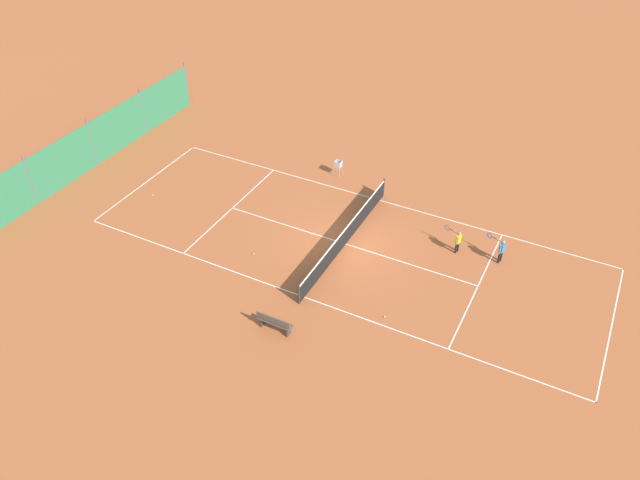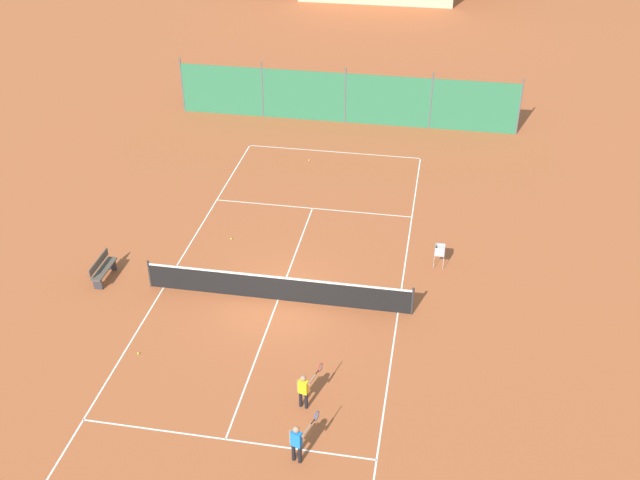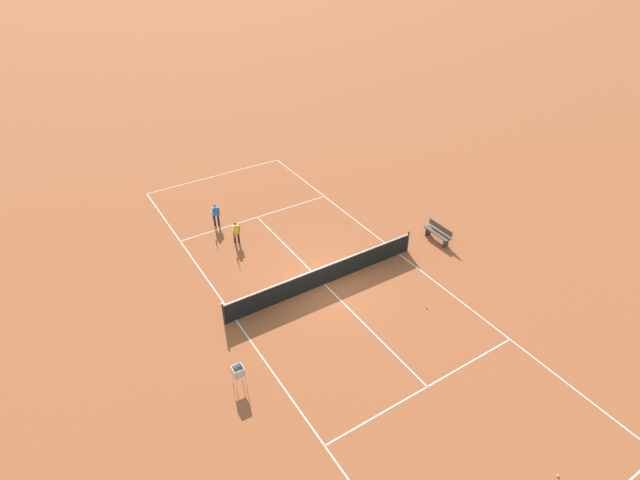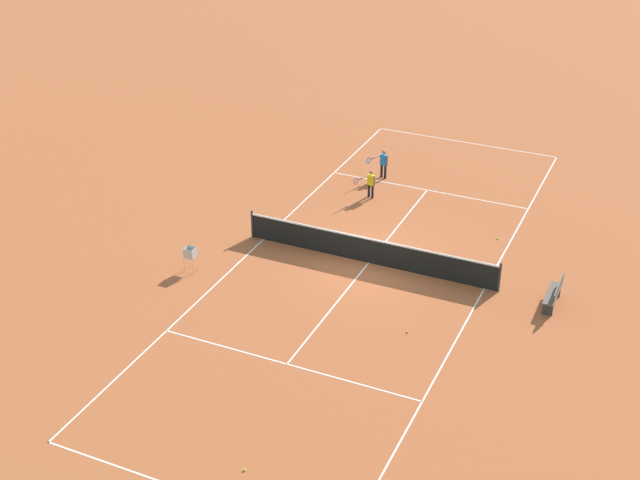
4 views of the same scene
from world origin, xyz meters
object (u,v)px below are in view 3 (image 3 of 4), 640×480
object	(u,v)px
tennis_ball_by_net_left	(347,222)
tennis_net	(324,275)
tennis_ball_alley_left	(558,476)
tennis_ball_far_corner	(427,308)
player_far_baseline	(215,213)
courtside_bench	(438,233)
ball_hopper	(238,372)
player_near_service	(236,231)

from	to	relation	value
tennis_ball_by_net_left	tennis_net	bearing A→B (deg)	43.99
tennis_ball_alley_left	tennis_ball_far_corner	size ratio (longest dim) A/B	1.00
player_far_baseline	courtside_bench	bearing A→B (deg)	140.81
tennis_ball_far_corner	ball_hopper	size ratio (longest dim) A/B	0.07
player_near_service	player_far_baseline	distance (m)	1.97
tennis_ball_far_corner	ball_hopper	bearing A→B (deg)	-3.36
tennis_net	tennis_ball_far_corner	xyz separation A→B (m)	(-2.64, 3.46, -0.47)
player_far_baseline	tennis_ball_by_net_left	distance (m)	6.59
player_far_baseline	courtside_bench	xyz separation A→B (m)	(-8.41, 6.86, -0.27)
player_far_baseline	tennis_ball_by_net_left	xyz separation A→B (m)	(-5.70, 3.23, -0.69)
player_far_baseline	tennis_ball_by_net_left	size ratio (longest dim) A/B	18.74
tennis_ball_alley_left	ball_hopper	size ratio (longest dim) A/B	0.07
player_far_baseline	ball_hopper	world-z (taller)	player_far_baseline
tennis_net	player_near_service	world-z (taller)	player_near_service
player_far_baseline	courtside_bench	distance (m)	10.86
tennis_ball_alley_left	courtside_bench	size ratio (longest dim) A/B	0.04
tennis_net	tennis_ball_by_net_left	distance (m)	5.07
player_near_service	ball_hopper	size ratio (longest dim) A/B	1.31
player_far_baseline	tennis_ball_alley_left	size ratio (longest dim) A/B	18.74
tennis_ball_by_net_left	ball_hopper	bearing A→B (deg)	36.07
tennis_ball_alley_left	courtside_bench	distance (m)	11.91
player_near_service	tennis_ball_alley_left	xyz separation A→B (m)	(-2.84, 15.52, -0.65)
tennis_ball_alley_left	courtside_bench	xyz separation A→B (m)	(-5.37, -10.62, 0.42)
ball_hopper	courtside_bench	bearing A→B (deg)	-166.11
tennis_ball_alley_left	tennis_ball_far_corner	bearing A→B (deg)	-102.88
tennis_ball_far_corner	courtside_bench	distance (m)	5.01
tennis_ball_by_net_left	tennis_ball_far_corner	world-z (taller)	same
tennis_ball_alley_left	ball_hopper	bearing A→B (deg)	-50.99
player_near_service	ball_hopper	bearing A→B (deg)	66.21
player_near_service	courtside_bench	xyz separation A→B (m)	(-8.21, 4.90, -0.23)
tennis_ball_alley_left	ball_hopper	distance (m)	9.98
tennis_net	tennis_ball_far_corner	bearing A→B (deg)	127.30
tennis_ball_by_net_left	tennis_ball_far_corner	xyz separation A→B (m)	(1.00, 6.97, 0.00)
ball_hopper	player_near_service	bearing A→B (deg)	-113.79
courtside_bench	player_far_baseline	bearing A→B (deg)	-39.19
ball_hopper	tennis_ball_alley_left	bearing A→B (deg)	129.01
player_near_service	tennis_ball_by_net_left	xyz separation A→B (m)	(-5.50, 1.28, -0.65)
tennis_ball_alley_left	ball_hopper	xyz separation A→B (m)	(6.27, -7.74, 0.62)
tennis_ball_far_corner	courtside_bench	bearing A→B (deg)	-137.94
player_near_service	player_far_baseline	world-z (taller)	player_far_baseline
ball_hopper	tennis_net	bearing A→B (deg)	-150.49
tennis_net	player_near_service	xyz separation A→B (m)	(1.86, -4.78, 0.18)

